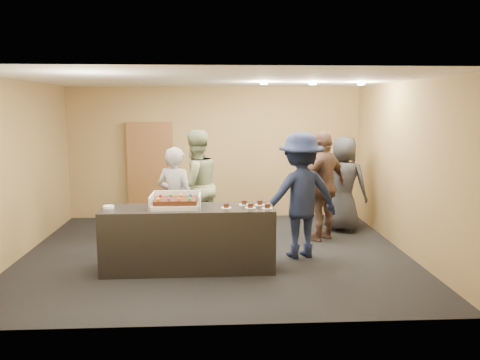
{
  "coord_description": "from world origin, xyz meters",
  "views": [
    {
      "loc": [
        0.0,
        -7.18,
        2.3
      ],
      "look_at": [
        0.39,
        0.0,
        1.17
      ],
      "focal_mm": 35.0,
      "sensor_mm": 36.0,
      "label": 1
    }
  ],
  "objects_px": {
    "person_sage_man": "(195,186)",
    "person_navy_man": "(300,195)",
    "sheet_cake": "(176,201)",
    "person_server_grey": "(175,200)",
    "serving_counter": "(189,239)",
    "storage_cabinet": "(150,171)",
    "cake_box": "(176,204)",
    "person_brown_extra": "(323,186)",
    "plate_stack": "(109,207)",
    "person_dark_suit": "(343,184)"
  },
  "relations": [
    {
      "from": "person_navy_man",
      "to": "sheet_cake",
      "type": "bearing_deg",
      "value": 1.17
    },
    {
      "from": "serving_counter",
      "to": "person_dark_suit",
      "type": "distance_m",
      "value": 3.41
    },
    {
      "from": "person_server_grey",
      "to": "person_navy_man",
      "type": "height_order",
      "value": "person_navy_man"
    },
    {
      "from": "plate_stack",
      "to": "person_server_grey",
      "type": "xyz_separation_m",
      "value": [
        0.85,
        0.85,
        -0.08
      ]
    },
    {
      "from": "cake_box",
      "to": "person_navy_man",
      "type": "relative_size",
      "value": 0.36
    },
    {
      "from": "person_sage_man",
      "to": "plate_stack",
      "type": "bearing_deg",
      "value": 22.33
    },
    {
      "from": "person_dark_suit",
      "to": "person_brown_extra",
      "type": "bearing_deg",
      "value": 80.94
    },
    {
      "from": "storage_cabinet",
      "to": "sheet_cake",
      "type": "height_order",
      "value": "storage_cabinet"
    },
    {
      "from": "sheet_cake",
      "to": "cake_box",
      "type": "bearing_deg",
      "value": 89.07
    },
    {
      "from": "person_navy_man",
      "to": "serving_counter",
      "type": "bearing_deg",
      "value": 2.66
    },
    {
      "from": "person_sage_man",
      "to": "storage_cabinet",
      "type": "bearing_deg",
      "value": -89.17
    },
    {
      "from": "person_server_grey",
      "to": "person_navy_man",
      "type": "xyz_separation_m",
      "value": [
        1.93,
        -0.35,
        0.12
      ]
    },
    {
      "from": "sheet_cake",
      "to": "person_sage_man",
      "type": "xyz_separation_m",
      "value": [
        0.21,
        1.49,
        -0.04
      ]
    },
    {
      "from": "sheet_cake",
      "to": "person_brown_extra",
      "type": "bearing_deg",
      "value": 30.27
    },
    {
      "from": "serving_counter",
      "to": "person_sage_man",
      "type": "height_order",
      "value": "person_sage_man"
    },
    {
      "from": "person_dark_suit",
      "to": "storage_cabinet",
      "type": "bearing_deg",
      "value": 15.59
    },
    {
      "from": "serving_counter",
      "to": "sheet_cake",
      "type": "relative_size",
      "value": 4.07
    },
    {
      "from": "storage_cabinet",
      "to": "person_dark_suit",
      "type": "relative_size",
      "value": 1.12
    },
    {
      "from": "plate_stack",
      "to": "person_server_grey",
      "type": "distance_m",
      "value": 1.21
    },
    {
      "from": "cake_box",
      "to": "person_navy_man",
      "type": "xyz_separation_m",
      "value": [
        1.85,
        0.48,
        0.01
      ]
    },
    {
      "from": "plate_stack",
      "to": "person_dark_suit",
      "type": "height_order",
      "value": "person_dark_suit"
    },
    {
      "from": "cake_box",
      "to": "person_brown_extra",
      "type": "distance_m",
      "value": 2.78
    },
    {
      "from": "plate_stack",
      "to": "person_navy_man",
      "type": "height_order",
      "value": "person_navy_man"
    },
    {
      "from": "plate_stack",
      "to": "serving_counter",
      "type": "bearing_deg",
      "value": -0.1
    },
    {
      "from": "storage_cabinet",
      "to": "person_dark_suit",
      "type": "bearing_deg",
      "value": -17.7
    },
    {
      "from": "storage_cabinet",
      "to": "person_navy_man",
      "type": "height_order",
      "value": "storage_cabinet"
    },
    {
      "from": "person_navy_man",
      "to": "person_server_grey",
      "type": "bearing_deg",
      "value": -24.29
    },
    {
      "from": "storage_cabinet",
      "to": "person_dark_suit",
      "type": "height_order",
      "value": "storage_cabinet"
    },
    {
      "from": "sheet_cake",
      "to": "person_dark_suit",
      "type": "xyz_separation_m",
      "value": [
        2.92,
        1.97,
        -0.11
      ]
    },
    {
      "from": "storage_cabinet",
      "to": "cake_box",
      "type": "height_order",
      "value": "storage_cabinet"
    },
    {
      "from": "cake_box",
      "to": "sheet_cake",
      "type": "distance_m",
      "value": 0.06
    },
    {
      "from": "storage_cabinet",
      "to": "sheet_cake",
      "type": "bearing_deg",
      "value": -76.11
    },
    {
      "from": "plate_stack",
      "to": "person_sage_man",
      "type": "xyz_separation_m",
      "value": [
        1.14,
        1.48,
        0.04
      ]
    },
    {
      "from": "serving_counter",
      "to": "person_sage_man",
      "type": "xyz_separation_m",
      "value": [
        0.04,
        1.49,
        0.51
      ]
    },
    {
      "from": "serving_counter",
      "to": "person_brown_extra",
      "type": "relative_size",
      "value": 1.26
    },
    {
      "from": "cake_box",
      "to": "person_server_grey",
      "type": "relative_size",
      "value": 0.41
    },
    {
      "from": "person_sage_man",
      "to": "serving_counter",
      "type": "bearing_deg",
      "value": 58.39
    },
    {
      "from": "sheet_cake",
      "to": "person_brown_extra",
      "type": "distance_m",
      "value": 2.8
    },
    {
      "from": "person_server_grey",
      "to": "sheet_cake",
      "type": "bearing_deg",
      "value": 118.45
    },
    {
      "from": "cake_box",
      "to": "person_dark_suit",
      "type": "relative_size",
      "value": 0.39
    },
    {
      "from": "person_sage_man",
      "to": "person_navy_man",
      "type": "distance_m",
      "value": 1.91
    },
    {
      "from": "sheet_cake",
      "to": "person_dark_suit",
      "type": "distance_m",
      "value": 3.53
    },
    {
      "from": "serving_counter",
      "to": "person_navy_man",
      "type": "xyz_separation_m",
      "value": [
        1.68,
        0.5,
        0.51
      ]
    },
    {
      "from": "person_sage_man",
      "to": "person_dark_suit",
      "type": "relative_size",
      "value": 1.08
    },
    {
      "from": "serving_counter",
      "to": "plate_stack",
      "type": "bearing_deg",
      "value": 179.32
    },
    {
      "from": "cake_box",
      "to": "plate_stack",
      "type": "height_order",
      "value": "cake_box"
    },
    {
      "from": "storage_cabinet",
      "to": "person_navy_man",
      "type": "bearing_deg",
      "value": -45.18
    },
    {
      "from": "serving_counter",
      "to": "sheet_cake",
      "type": "bearing_deg",
      "value": 179.42
    },
    {
      "from": "plate_stack",
      "to": "person_server_grey",
      "type": "bearing_deg",
      "value": 44.84
    },
    {
      "from": "cake_box",
      "to": "person_brown_extra",
      "type": "relative_size",
      "value": 0.36
    }
  ]
}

